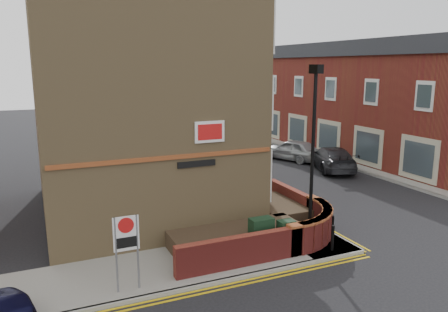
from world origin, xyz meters
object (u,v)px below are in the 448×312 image
lamppost (313,156)px  silver_car_near (219,151)px  utility_cabinet_large (261,235)px  zone_sign (126,240)px

lamppost → silver_car_near: (2.74, 14.60, -2.63)m
lamppost → silver_car_near: 15.08m
lamppost → utility_cabinet_large: bearing=177.0°
utility_cabinet_large → silver_car_near: (4.64, 14.50, -0.00)m
zone_sign → silver_car_near: zone_sign is taller
silver_car_near → utility_cabinet_large: bearing=-117.9°
zone_sign → silver_car_near: 17.95m
lamppost → utility_cabinet_large: 3.24m
zone_sign → silver_car_near: (9.34, 15.30, -0.93)m
lamppost → utility_cabinet_large: (-1.90, 0.10, -2.62)m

